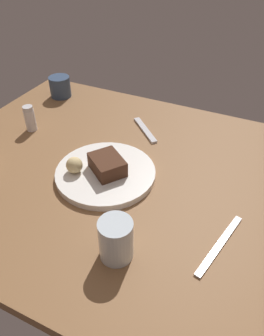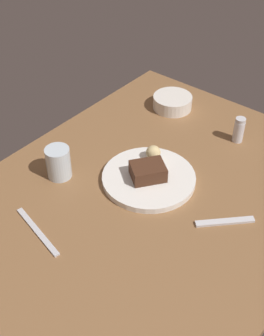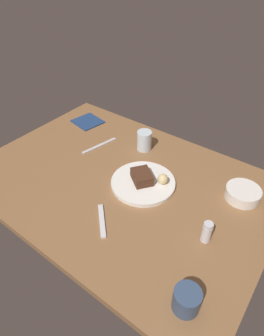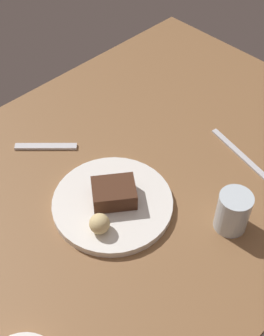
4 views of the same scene
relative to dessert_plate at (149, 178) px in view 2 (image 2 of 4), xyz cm
name	(u,v)px [view 2 (image 2 of 4)]	position (x,y,z in cm)	size (l,w,h in cm)	color
dining_table	(138,208)	(-8.99, -3.34, -2.37)	(120.00, 84.00, 3.00)	brown
dessert_plate	(149,178)	(0.00, 0.00, 0.00)	(25.91, 25.91, 1.73)	white
chocolate_cake_slice	(148,171)	(-0.60, -0.08, 2.92)	(9.11, 7.16, 4.12)	#472819
bread_roll	(153,153)	(6.82, 3.71, 2.98)	(4.23, 4.23, 4.23)	#DBC184
salt_shaker	(239,130)	(31.99, -9.84, 3.15)	(3.24, 3.24, 8.13)	silver
water_glass	(58,163)	(-14.01, 20.68, 3.72)	(6.83, 6.83, 9.17)	silver
side_bowl	(172,102)	(34.62, 16.56, 1.35)	(13.13, 13.13, 4.42)	white
dessert_spoon	(225,222)	(-0.52, -24.45, -0.52)	(15.00, 1.80, 0.70)	silver
butter_knife	(37,231)	(-32.29, 9.59, -0.62)	(19.00, 1.40, 0.50)	silver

